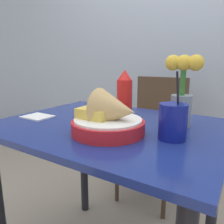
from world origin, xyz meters
name	(u,v)px	position (x,y,z in m)	size (l,w,h in m)	color
wall_window	(189,28)	(0.00, 1.24, 1.30)	(7.00, 0.06, 2.60)	#9EA8B7
dining_table	(110,152)	(0.00, 0.00, 0.63)	(0.93, 0.72, 0.77)	navy
chair_far_window	(156,126)	(-0.08, 0.78, 0.54)	(0.40, 0.40, 0.91)	#473323
food_basket	(110,119)	(0.08, -0.12, 0.82)	(0.27, 0.27, 0.16)	red
ketchup_bottle	(124,95)	(0.01, 0.11, 0.87)	(0.07, 0.07, 0.22)	red
drink_cup	(173,123)	(0.28, -0.05, 0.82)	(0.09, 0.09, 0.23)	navy
flower_vase	(182,90)	(0.26, 0.12, 0.91)	(0.15, 0.08, 0.28)	gray
napkin	(38,117)	(-0.35, -0.09, 0.77)	(0.13, 0.11, 0.01)	white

